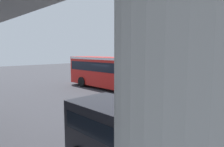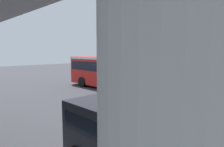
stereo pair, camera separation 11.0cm
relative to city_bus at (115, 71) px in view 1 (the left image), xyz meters
name	(u,v)px [view 1 (the left image)]	position (x,y,z in m)	size (l,w,h in m)	color
ground	(108,89)	(0.77, 0.23, -1.88)	(80.00, 80.00, 0.00)	#38383D
city_bus	(115,71)	(0.00, 0.00, 0.00)	(11.54, 2.85, 3.15)	red
parked_van	(136,138)	(-9.79, 9.04, -0.70)	(4.80, 2.17, 2.05)	black
bicycle_green	(173,120)	(-8.68, 4.73, -1.51)	(1.77, 0.44, 0.96)	black
bicycle_orange	(182,132)	(-9.68, 5.89, -1.51)	(1.77, 0.44, 0.96)	black
traffic_sign	(88,65)	(7.97, -2.91, 0.01)	(0.08, 0.60, 2.80)	slate
lane_dash_leftmost	(176,95)	(-5.23, -2.22, -1.88)	(2.00, 0.20, 0.01)	silver
lane_dash_left	(139,89)	(-1.23, -2.22, -1.88)	(2.00, 0.20, 0.01)	silver
lane_dash_centre	(111,84)	(2.77, -2.22, -1.88)	(2.00, 0.20, 0.01)	silver
lane_dash_right	(90,80)	(6.77, -2.22, -1.88)	(2.00, 0.20, 0.01)	silver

